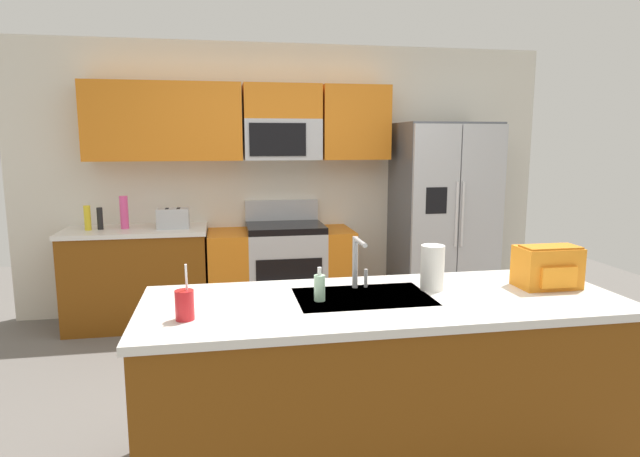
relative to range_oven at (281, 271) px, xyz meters
The scene contains 15 objects.
ground_plane 1.86m from the range_oven, 86.35° to the right, with size 9.00×9.00×0.00m, color #66605B.
kitchen_wall_unit 1.07m from the range_oven, 95.69° to the left, with size 5.20×0.43×2.60m.
back_counter 1.32m from the range_oven, behind, with size 1.26×0.63×0.90m.
range_oven is the anchor object (origin of this frame).
refrigerator 1.66m from the range_oven, ahead, with size 0.90×0.76×1.85m.
island_counter 2.51m from the range_oven, 84.25° to the right, with size 2.42×0.89×0.90m.
toaster 1.12m from the range_oven, behind, with size 0.28×0.16×0.18m.
pepper_mill 1.71m from the range_oven, behind, with size 0.05×0.05×0.20m, color black.
bottle_pink 1.53m from the range_oven, behind, with size 0.07×0.07×0.29m, color #EA4C93.
bottle_yellow 1.80m from the range_oven, behind, with size 0.06×0.06×0.22m, color yellow.
sink_faucet 2.39m from the range_oven, 86.09° to the right, with size 0.08×0.21×0.28m.
drink_cup_red 2.80m from the range_oven, 105.15° to the right, with size 0.08×0.08×0.25m.
soap_dispenser 2.53m from the range_oven, 91.83° to the right, with size 0.06×0.06×0.17m.
paper_towel_roll 2.51m from the range_oven, 77.11° to the right, with size 0.12×0.12×0.24m, color white.
backpack 2.78m from the range_oven, 64.36° to the right, with size 0.32×0.22×0.23m.
Camera 1 is at (-0.66, -3.22, 1.69)m, focal length 30.32 mm.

